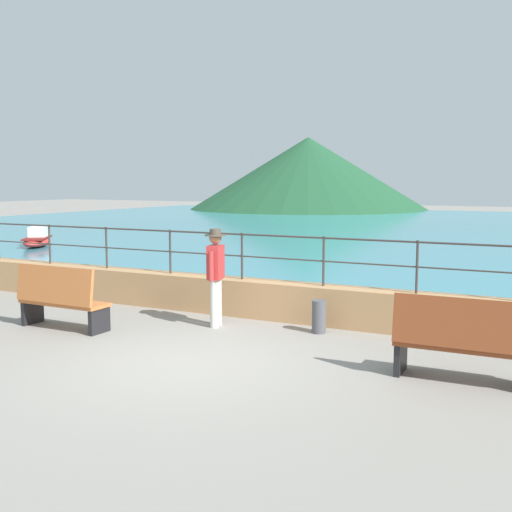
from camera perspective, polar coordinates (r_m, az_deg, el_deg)
name	(u,v)px	position (r m, az deg, el deg)	size (l,w,h in m)	color
ground_plane	(187,363)	(9.04, -6.34, -9.75)	(120.00, 120.00, 0.00)	gray
promenade_wall	(281,301)	(11.68, 2.34, -4.13)	(20.00, 0.56, 0.70)	tan
railing	(282,250)	(11.54, 2.36, 0.60)	(18.44, 0.04, 0.90)	#383330
lake_water	(467,231)	(33.50, 18.82, 2.16)	(64.00, 44.32, 0.06)	teal
hill_main	(308,173)	(57.25, 4.79, 7.57)	(21.71, 21.71, 6.56)	#1E4C2D
bench_main	(60,298)	(11.35, -17.56, -3.70)	(1.70, 0.57, 1.13)	#B76633
bench_far	(461,341)	(8.41, 18.36, -7.39)	(1.71, 0.59, 1.13)	brown
person_walking	(216,272)	(11.00, -3.73, -1.51)	(0.38, 0.56, 1.75)	beige
bollard	(319,317)	(10.69, 5.80, -5.57)	(0.24, 0.24, 0.56)	#4C4C51
boat_1	(37,240)	(25.56, -19.46, 1.44)	(2.02, 2.41, 0.76)	red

